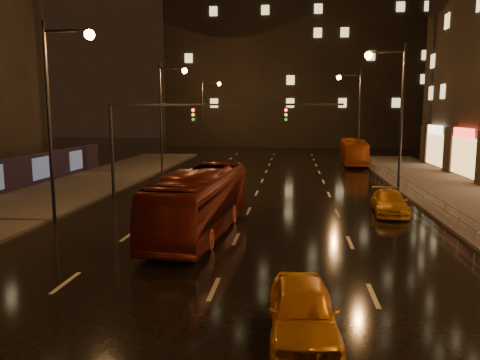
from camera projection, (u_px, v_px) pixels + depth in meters
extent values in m
plane|color=black|center=(254.00, 198.00, 30.75)|extent=(140.00, 140.00, 0.00)
cube|color=#38332D|center=(17.00, 208.00, 27.31)|extent=(7.00, 70.00, 0.15)
cube|color=black|center=(303.00, 38.00, 78.84)|extent=(44.00, 16.00, 36.00)
cylinder|color=black|center=(112.00, 150.00, 31.36)|extent=(0.22, 0.22, 6.20)
cube|color=black|center=(224.00, 105.00, 30.09)|extent=(15.20, 0.14, 0.14)
cube|color=black|center=(193.00, 115.00, 30.40)|extent=(0.32, 0.18, 0.95)
cube|color=black|center=(286.00, 115.00, 29.74)|extent=(0.32, 0.18, 0.95)
sphere|color=#FF1E19|center=(193.00, 110.00, 30.24)|extent=(0.18, 0.18, 0.18)
cylinder|color=#99999E|center=(361.00, 156.00, 53.13)|extent=(0.04, 0.04, 1.00)
cube|color=#99999E|center=(424.00, 190.00, 27.50)|extent=(0.05, 56.00, 0.05)
cube|color=#99999E|center=(424.00, 196.00, 27.56)|extent=(0.05, 56.00, 0.05)
imported|color=maroon|center=(201.00, 201.00, 21.90)|extent=(3.23, 10.80, 2.97)
imported|color=#A54610|center=(353.00, 152.00, 50.39)|extent=(2.67, 9.86, 2.72)
imported|color=orange|center=(303.00, 311.00, 11.66)|extent=(1.87, 4.25, 1.42)
imported|color=#C57E12|center=(389.00, 202.00, 26.11)|extent=(2.04, 4.44, 1.26)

